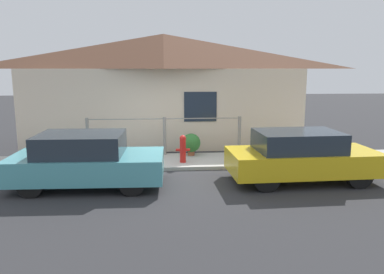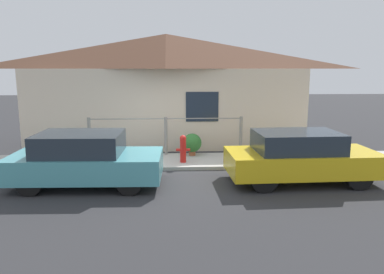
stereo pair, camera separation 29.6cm
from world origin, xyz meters
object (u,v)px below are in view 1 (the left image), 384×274
object	(u,v)px
fire_hydrant	(183,148)
potted_plant_near_hydrant	(191,143)
car_right	(301,156)
car_left	(86,160)

from	to	relation	value
fire_hydrant	potted_plant_near_hydrant	world-z (taller)	fire_hydrant
car_right	car_left	bearing A→B (deg)	177.96
car_left	fire_hydrant	distance (m)	2.99
car_left	fire_hydrant	bearing A→B (deg)	37.45
car_left	car_right	xyz separation A→B (m)	(5.30, -0.00, 0.00)
car_left	car_right	size ratio (longest dim) A/B	0.98
fire_hydrant	potted_plant_near_hydrant	bearing A→B (deg)	70.50
car_right	fire_hydrant	bearing A→B (deg)	146.52
car_left	fire_hydrant	xyz separation A→B (m)	(2.42, 1.76, -0.12)
car_left	car_right	distance (m)	5.30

